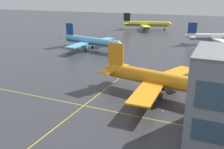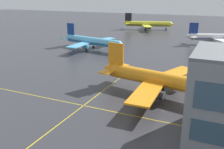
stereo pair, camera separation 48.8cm
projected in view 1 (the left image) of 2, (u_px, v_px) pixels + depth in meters
name	position (u px, v px, depth m)	size (l,w,h in m)	color
airliner_second_row	(164.00, 80.00, 58.73)	(36.29, 30.89, 11.32)	orange
airliner_third_row	(91.00, 41.00, 108.90)	(33.80, 28.70, 10.57)	#5BB7E5
airliner_far_left_stand	(218.00, 37.00, 119.75)	(32.32, 27.69, 10.37)	white
airliner_far_right_stand	(146.00, 24.00, 171.11)	(34.83, 29.70, 11.01)	yellow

